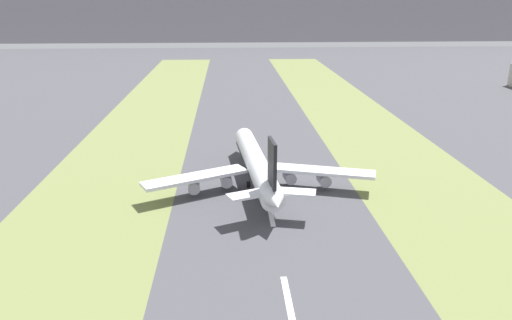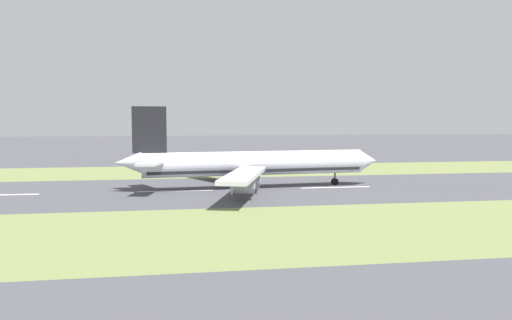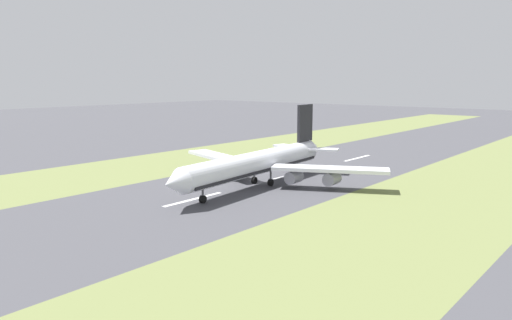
{
  "view_description": "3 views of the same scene",
  "coord_description": "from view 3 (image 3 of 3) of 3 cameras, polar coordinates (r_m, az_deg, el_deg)",
  "views": [
    {
      "loc": [
        -10.03,
        -129.24,
        51.62
      ],
      "look_at": [
        -2.47,
        5.59,
        7.0
      ],
      "focal_mm": 35.0,
      "sensor_mm": 36.0,
      "label": 1
    },
    {
      "loc": [
        120.08,
        -14.2,
        17.23
      ],
      "look_at": [
        -2.47,
        5.59,
        7.0
      ],
      "focal_mm": 35.0,
      "sensor_mm": 36.0,
      "label": 2
    },
    {
      "loc": [
        -82.57,
        103.7,
        27.31
      ],
      "look_at": [
        -2.47,
        5.59,
        7.0
      ],
      "focal_mm": 35.0,
      "sensor_mm": 36.0,
      "label": 3
    }
  ],
  "objects": [
    {
      "name": "airplane_main_jet",
      "position": [
        129.99,
        0.47,
        -0.32
      ],
      "size": [
        63.89,
        67.22,
        20.2
      ],
      "color": "silver",
      "rests_on": "ground"
    },
    {
      "name": "centreline_dash_far",
      "position": [
        116.9,
        -7.18,
        -4.47
      ],
      "size": [
        1.2,
        18.0,
        0.01
      ],
      "primitive_type": "cube",
      "color": "silver",
      "rests_on": "ground"
    },
    {
      "name": "centreline_dash_near",
      "position": [
        180.45,
        11.52,
        0.22
      ],
      "size": [
        1.2,
        18.0,
        0.01
      ],
      "primitive_type": "cube",
      "color": "silver",
      "rests_on": "ground"
    },
    {
      "name": "ground_plane",
      "position": [
        135.34,
        0.69,
        -2.53
      ],
      "size": [
        800.0,
        800.0,
        0.0
      ],
      "primitive_type": "plane",
      "color": "#424247"
    },
    {
      "name": "grass_median_west",
      "position": [
        113.62,
        18.81,
        -5.29
      ],
      "size": [
        40.0,
        600.0,
        0.01
      ],
      "primitive_type": "cube",
      "color": "olive",
      "rests_on": "ground"
    },
    {
      "name": "grass_median_east",
      "position": [
        166.65,
        -11.5,
        -0.51
      ],
      "size": [
        40.0,
        600.0,
        0.01
      ],
      "primitive_type": "cube",
      "color": "olive",
      "rests_on": "ground"
    },
    {
      "name": "centreline_dash_mid",
      "position": [
        146.67,
        4.2,
        -1.64
      ],
      "size": [
        1.2,
        18.0,
        0.01
      ],
      "primitive_type": "cube",
      "color": "silver",
      "rests_on": "ground"
    }
  ]
}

